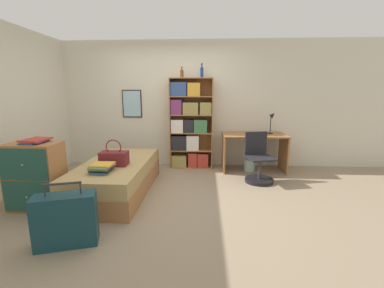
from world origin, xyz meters
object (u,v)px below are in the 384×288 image
magazine_pile_on_dresser (35,141)px  desk_chair (259,166)px  bed (117,177)px  bottle_green (182,74)px  desk_lamp (272,119)px  book_stack_on_bed (102,168)px  suitcase (66,220)px  bookcase (189,126)px  bottle_brown (202,72)px  handbag (114,158)px  desk (254,145)px  dresser (36,176)px  waste_bin (249,165)px

magazine_pile_on_dresser → desk_chair: magazine_pile_on_dresser is taller
bed → bottle_green: bottle_green is taller
desk_lamp → book_stack_on_bed: bearing=-145.6°
suitcase → bookcase: size_ratio=0.37×
suitcase → bookcase: (1.07, 2.90, 0.60)m
magazine_pile_on_dresser → bookcase: bearing=46.7°
bottle_green → suitcase: bearing=-107.9°
desk_chair → magazine_pile_on_dresser: bearing=-159.4°
magazine_pile_on_dresser → bookcase: 2.78m
bookcase → bottle_brown: (0.25, 0.01, 1.07)m
handbag → desk: size_ratio=0.32×
handbag → suitcase: handbag is taller
bed → desk_lamp: size_ratio=4.43×
handbag → desk_chair: (2.29, 0.80, -0.33)m
bed → desk: 2.69m
desk_lamp → desk_chair: 1.12m
magazine_pile_on_dresser → bottle_green: size_ratio=1.76×
desk_chair → desk: bearing=88.1°
suitcase → bottle_green: bearing=72.1°
handbag → dresser: dresser is taller
handbag → bottle_green: bearing=61.6°
bed → bottle_green: (0.91, 1.42, 1.67)m
magazine_pile_on_dresser → waste_bin: bearing=29.7°
desk_lamp → bottle_brown: bearing=175.3°
suitcase → desk_chair: 3.14m
bottle_green → desk_lamp: bottle_green is taller
bed → desk: size_ratio=1.60×
bookcase → bottle_brown: bottle_brown is taller
bed → dresser: (-0.90, -0.62, 0.21)m
bed → bookcase: (1.05, 1.44, 0.63)m
handbag → suitcase: bearing=-92.8°
magazine_pile_on_dresser → desk_lamp: 4.05m
bottle_brown → desk_chair: (1.03, -0.84, -1.67)m
dresser → waste_bin: size_ratio=3.78×
magazine_pile_on_dresser → bottle_brown: 3.14m
suitcase → desk: bearing=49.0°
magazine_pile_on_dresser → desk: bearing=30.0°
desk → desk_chair: desk_chair is taller
suitcase → bottle_brown: bearing=65.5°
desk → bottle_green: bearing=174.0°
desk_chair → desk_lamp: bearing=62.9°
dresser → magazine_pile_on_dresser: 0.48m
book_stack_on_bed → suitcase: suitcase is taller
desk → waste_bin: 0.41m
suitcase → magazine_pile_on_dresser: (-0.83, 0.88, 0.65)m
book_stack_on_bed → bed: bearing=88.5°
handbag → bottle_brown: bottle_brown is taller
dresser → bottle_brown: bottle_brown is taller
bed → handbag: handbag is taller
book_stack_on_bed → dresser: dresser is taller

